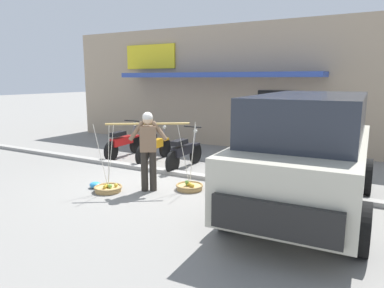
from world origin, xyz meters
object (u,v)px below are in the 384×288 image
object	(u,v)px
motorcycle_third_in_row	(184,152)
plastic_litter_bag	(95,185)
fruit_vendor	(148,146)
motorcycle_nearest_shop	(123,142)
parked_truck	(308,149)
fruit_basket_right_side	(108,188)
motorcycle_second_in_row	(154,146)
fruit_basket_left_side	(189,186)
wooden_crate	(270,164)

from	to	relation	value
motorcycle_third_in_row	plastic_litter_bag	size ratio (longest dim) A/B	6.50
fruit_vendor	motorcycle_nearest_shop	bearing A→B (deg)	138.97
motorcycle_nearest_shop	parked_truck	xyz separation A→B (m)	(5.84, -1.77, 0.68)
fruit_basket_right_side	motorcycle_second_in_row	size ratio (longest dim) A/B	0.80
fruit_basket_left_side	motorcycle_second_in_row	bearing A→B (deg)	141.06
fruit_vendor	plastic_litter_bag	distance (m)	1.52
fruit_vendor	fruit_basket_left_side	xyz separation A→B (m)	(0.73, 0.48, -0.90)
motorcycle_second_in_row	wooden_crate	size ratio (longest dim) A/B	4.14
fruit_basket_left_side	parked_truck	world-z (taller)	parked_truck
wooden_crate	fruit_vendor	bearing A→B (deg)	-120.47
fruit_vendor	motorcycle_nearest_shop	size ratio (longest dim) A/B	0.93
fruit_basket_right_side	wooden_crate	size ratio (longest dim) A/B	3.30
parked_truck	plastic_litter_bag	xyz separation A→B (m)	(-4.29, -1.00, -1.06)
motorcycle_nearest_shop	parked_truck	distance (m)	6.14
fruit_basket_right_side	wooden_crate	world-z (taller)	fruit_basket_right_side
motorcycle_second_in_row	plastic_litter_bag	xyz separation A→B (m)	(0.38, -2.74, -0.38)
plastic_litter_bag	motorcycle_third_in_row	bearing A→B (deg)	71.94
fruit_basket_left_side	fruit_basket_right_side	world-z (taller)	same
motorcycle_nearest_shop	fruit_vendor	bearing A→B (deg)	-41.03
fruit_basket_left_side	motorcycle_nearest_shop	xyz separation A→B (m)	(-3.40, 1.85, 0.38)
motorcycle_second_in_row	motorcycle_third_in_row	size ratio (longest dim) A/B	1.00
motorcycle_nearest_shop	fruit_basket_left_side	bearing A→B (deg)	-28.50
plastic_litter_bag	fruit_vendor	bearing A→B (deg)	21.40
fruit_basket_right_side	fruit_basket_left_side	bearing A→B (deg)	33.68
wooden_crate	motorcycle_nearest_shop	bearing A→B (deg)	-171.78
fruit_basket_right_side	motorcycle_third_in_row	xyz separation A→B (m)	(0.40, 2.51, 0.38)
parked_truck	plastic_litter_bag	world-z (taller)	parked_truck
fruit_vendor	motorcycle_second_in_row	size ratio (longest dim) A/B	0.93
fruit_vendor	fruit_basket_right_side	world-z (taller)	fruit_vendor
fruit_basket_right_side	motorcycle_nearest_shop	size ratio (longest dim) A/B	0.80
parked_truck	fruit_basket_left_side	bearing A→B (deg)	-178.23
plastic_litter_bag	motorcycle_nearest_shop	bearing A→B (deg)	119.10
fruit_basket_left_side	motorcycle_second_in_row	size ratio (longest dim) A/B	0.80
motorcycle_third_in_row	fruit_vendor	bearing A→B (deg)	-80.83
parked_truck	wooden_crate	world-z (taller)	parked_truck
plastic_litter_bag	wooden_crate	size ratio (longest dim) A/B	0.64
motorcycle_second_in_row	wooden_crate	xyz separation A→B (m)	(3.26, 0.68, -0.29)
motorcycle_third_in_row	wooden_crate	xyz separation A→B (m)	(2.07, 0.94, -0.29)
fruit_vendor	motorcycle_third_in_row	bearing A→B (deg)	99.17
motorcycle_nearest_shop	plastic_litter_bag	bearing A→B (deg)	-60.90
fruit_vendor	wooden_crate	size ratio (longest dim) A/B	3.85
motorcycle_third_in_row	plastic_litter_bag	xyz separation A→B (m)	(-0.81, -2.47, -0.38)
motorcycle_third_in_row	wooden_crate	distance (m)	2.30
motorcycle_third_in_row	parked_truck	distance (m)	3.85
fruit_basket_right_side	plastic_litter_bag	world-z (taller)	fruit_basket_right_side
plastic_litter_bag	motorcycle_second_in_row	bearing A→B (deg)	97.94
plastic_litter_bag	parked_truck	bearing A→B (deg)	13.12
motorcycle_third_in_row	parked_truck	bearing A→B (deg)	-22.86
wooden_crate	motorcycle_second_in_row	bearing A→B (deg)	-168.30
motorcycle_nearest_shop	parked_truck	size ratio (longest dim) A/B	0.37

